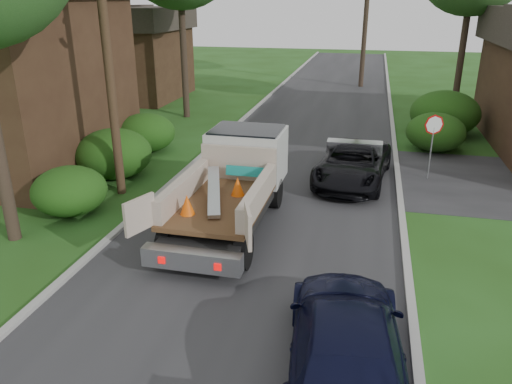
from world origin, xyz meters
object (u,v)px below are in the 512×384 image
at_px(house_left_far, 127,52).
at_px(flatbed_truck, 237,174).
at_px(utility_pole, 106,41).
at_px(navy_suv, 346,341).
at_px(stop_sign, 433,133).
at_px(black_pickup, 353,163).

height_order(house_left_far, flatbed_truck, house_left_far).
bearing_deg(utility_pole, navy_suv, -42.22).
distance_m(stop_sign, house_left_far, 22.81).
bearing_deg(black_pickup, utility_pole, -152.39).
xyz_separation_m(utility_pole, black_pickup, (7.88, 3.03, -4.45)).
height_order(house_left_far, navy_suv, house_left_far).
bearing_deg(flatbed_truck, navy_suv, -59.75).
bearing_deg(house_left_far, utility_pole, -64.77).
bearing_deg(stop_sign, flatbed_truck, -141.43).
height_order(utility_pole, navy_suv, utility_pole).
bearing_deg(utility_pole, flatbed_truck, -11.49).
bearing_deg(navy_suv, black_pickup, -92.97).
xyz_separation_m(house_left_far, black_pickup, (15.90, -13.99, -2.33)).
relative_size(house_left_far, flatbed_truck, 1.14).
relative_size(utility_pole, house_left_far, 1.32).
xyz_separation_m(black_pickup, navy_suv, (0.36, -10.51, 0.03)).
height_order(house_left_far, black_pickup, house_left_far).
distance_m(flatbed_truck, black_pickup, 5.23).
bearing_deg(stop_sign, house_left_far, 145.19).
distance_m(stop_sign, black_pickup, 3.15).
height_order(utility_pole, flatbed_truck, utility_pole).
relative_size(flatbed_truck, navy_suv, 1.30).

